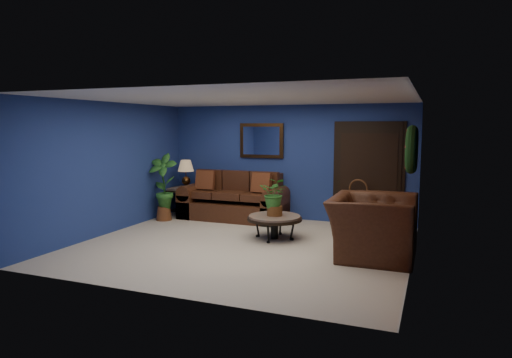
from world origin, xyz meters
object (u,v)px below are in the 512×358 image
at_px(end_table, 186,194).
at_px(armchair, 373,227).
at_px(side_chair, 356,201).
at_px(sofa, 235,203).
at_px(table_lamp, 186,170).
at_px(coffee_table, 275,219).

xyz_separation_m(end_table, armchair, (4.45, -1.89, -0.01)).
bearing_deg(side_chair, sofa, -172.79).
relative_size(end_table, table_lamp, 1.14).
bearing_deg(end_table, sofa, 1.78).
bearing_deg(table_lamp, side_chair, 1.06).
relative_size(end_table, side_chair, 0.71).
height_order(side_chair, armchair, side_chair).
distance_m(table_lamp, side_chair, 3.91).
bearing_deg(end_table, side_chair, 1.06).
bearing_deg(side_chair, armchair, -67.28).
distance_m(end_table, side_chair, 3.88).
height_order(end_table, armchair, armchair).
bearing_deg(sofa, coffee_table, -44.86).
relative_size(table_lamp, armchair, 0.42).
bearing_deg(side_chair, end_table, -172.46).
distance_m(end_table, armchair, 4.84).
relative_size(sofa, end_table, 3.34).
relative_size(coffee_table, side_chair, 1.02).
bearing_deg(end_table, armchair, -23.03).
bearing_deg(side_chair, coffee_table, -123.71).
height_order(coffee_table, table_lamp, table_lamp).
bearing_deg(table_lamp, armchair, -23.03).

